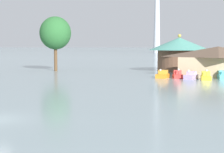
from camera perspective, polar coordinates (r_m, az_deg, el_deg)
pedal_boat_orange at (r=61.42m, az=7.60°, el=0.25°), size 2.03×2.87×1.51m
pedal_boat_red at (r=61.54m, az=9.80°, el=0.22°), size 1.88×2.65×1.59m
pedal_boat_lavender at (r=60.15m, az=11.78°, el=0.07°), size 2.18×3.18×1.52m
pedal_boat_yellow at (r=59.39m, az=13.91°, el=0.00°), size 1.68×2.88×1.64m
pedal_boat_cyan at (r=61.59m, az=16.30°, el=0.13°), size 1.78×2.59×1.56m
boathouse at (r=66.13m, az=15.63°, el=2.29°), size 13.67×8.98×5.05m
green_roof_pavilion at (r=77.92m, az=10.05°, el=3.72°), size 12.35×12.35×7.50m
shoreline_tree_tall_left at (r=78.35m, az=-8.50°, el=6.45°), size 6.38×6.38×11.07m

